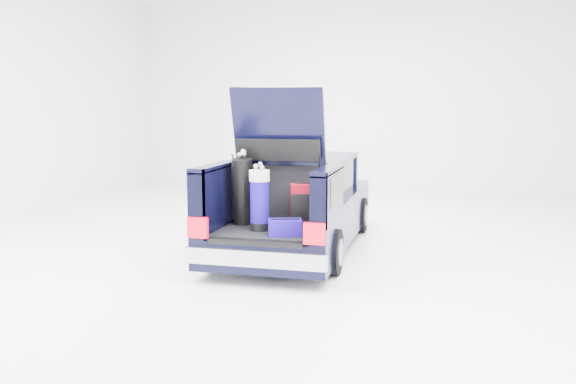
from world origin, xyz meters
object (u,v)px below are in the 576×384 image
(red_suitcase, at_px, (304,205))
(black_golf_bag, at_px, (243,191))
(blue_duffel, at_px, (285,227))
(car, at_px, (297,205))
(blue_golf_bag, at_px, (260,200))

(red_suitcase, height_order, black_golf_bag, black_golf_bag)
(blue_duffel, bearing_deg, red_suitcase, 65.46)
(car, bearing_deg, black_golf_bag, -108.13)
(car, height_order, blue_golf_bag, car)
(red_suitcase, relative_size, black_golf_bag, 0.58)
(blue_duffel, bearing_deg, black_golf_bag, 126.77)
(black_golf_bag, relative_size, blue_golf_bag, 1.14)
(car, xyz_separation_m, red_suitcase, (0.37, -1.20, 0.21))
(blue_golf_bag, bearing_deg, red_suitcase, 24.99)
(car, relative_size, black_golf_bag, 4.53)
(blue_duffel, bearing_deg, car, 81.24)
(car, relative_size, blue_duffel, 9.69)
(blue_golf_bag, height_order, blue_duffel, blue_golf_bag)
(red_suitcase, xyz_separation_m, blue_golf_bag, (-0.49, -0.46, 0.12))
(car, xyz_separation_m, black_golf_bag, (-0.45, -1.36, 0.39))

